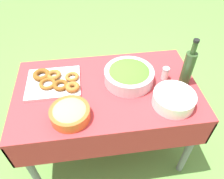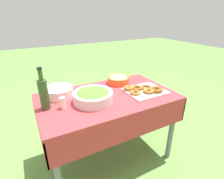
% 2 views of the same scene
% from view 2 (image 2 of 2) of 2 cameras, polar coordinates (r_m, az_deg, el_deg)
% --- Properties ---
extents(ground_plane, '(14.00, 14.00, 0.00)m').
position_cam_2_polar(ground_plane, '(2.01, -1.28, -20.68)').
color(ground_plane, '#609342').
extents(picnic_table, '(1.23, 0.73, 0.72)m').
position_cam_2_polar(picnic_table, '(1.64, -1.47, -5.42)').
color(picnic_table, '#B73338').
rests_on(picnic_table, ground_plane).
extents(salad_bowl, '(0.34, 0.34, 0.11)m').
position_cam_2_polar(salad_bowl, '(1.47, -6.23, -2.04)').
color(salad_bowl, silver).
rests_on(salad_bowl, picnic_table).
extents(pasta_bowl, '(0.23, 0.23, 0.09)m').
position_cam_2_polar(pasta_bowl, '(1.86, 2.04, 3.36)').
color(pasta_bowl, '#E05B28').
rests_on(pasta_bowl, picnic_table).
extents(donut_platter, '(0.38, 0.31, 0.05)m').
position_cam_2_polar(donut_platter, '(1.68, 10.48, -0.20)').
color(donut_platter, silver).
rests_on(donut_platter, picnic_table).
extents(plate_stack, '(0.26, 0.26, 0.08)m').
position_cam_2_polar(plate_stack, '(1.64, -17.02, -0.75)').
color(plate_stack, white).
rests_on(plate_stack, picnic_table).
extents(olive_oil_bottle, '(0.07, 0.07, 0.34)m').
position_cam_2_polar(olive_oil_bottle, '(1.42, -21.41, -1.16)').
color(olive_oil_bottle, '#2D4723').
rests_on(olive_oil_bottle, picnic_table).
extents(salt_shaker, '(0.05, 0.05, 0.09)m').
position_cam_2_polar(salt_shaker, '(1.42, -15.83, -4.25)').
color(salt_shaker, white).
rests_on(salt_shaker, picnic_table).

